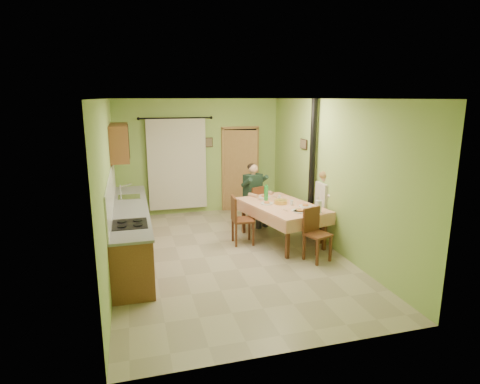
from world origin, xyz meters
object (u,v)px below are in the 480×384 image
object	(u,v)px
stove_flue	(311,188)
man_right	(326,198)
chair_far	(254,214)
chair_near	(317,245)
chair_left	(242,229)
chair_right	(325,226)
dining_table	(282,223)
man_far	(254,188)

from	to	relation	value
stove_flue	man_right	bearing A→B (deg)	-62.00
chair_far	man_right	world-z (taller)	man_right
man_right	stove_flue	size ratio (longest dim) A/B	0.50
man_right	chair_near	bearing A→B (deg)	144.04
chair_near	chair_left	distance (m)	1.56
chair_left	chair_near	bearing A→B (deg)	45.06
chair_near	chair_right	distance (m)	1.13
dining_table	chair_far	bearing A→B (deg)	89.93
dining_table	chair_near	size ratio (longest dim) A/B	2.22
chair_far	man_far	size ratio (longest dim) A/B	0.67
chair_far	stove_flue	bearing A→B (deg)	-68.19
dining_table	chair_far	distance (m)	1.09
chair_right	chair_left	bearing A→B (deg)	80.11
stove_flue	man_far	bearing A→B (deg)	136.02
dining_table	chair_far	world-z (taller)	chair_far
chair_far	man_right	bearing A→B (deg)	-72.19
chair_left	man_far	distance (m)	1.28
chair_right	man_far	bearing A→B (deg)	40.56
dining_table	man_far	bearing A→B (deg)	90.05
dining_table	chair_near	xyz separation A→B (m)	(0.24, -1.09, -0.09)
dining_table	chair_near	world-z (taller)	chair_near
man_far	chair_right	bearing A→B (deg)	-71.96
dining_table	chair_right	bearing A→B (deg)	-24.12
chair_near	chair_right	size ratio (longest dim) A/B	0.97
chair_near	man_far	xyz separation A→B (m)	(-0.49, 2.16, 0.59)
man_right	stove_flue	xyz separation A→B (m)	(-0.17, 0.33, 0.15)
chair_far	chair_left	world-z (taller)	chair_left
chair_left	stove_flue	xyz separation A→B (m)	(1.49, 0.09, 0.73)
man_far	man_right	distance (m)	1.67
chair_far	man_far	xyz separation A→B (m)	(-0.01, 0.01, 0.59)
man_far	chair_near	bearing A→B (deg)	-101.59
chair_near	chair_left	size ratio (longest dim) A/B	0.98
dining_table	chair_right	size ratio (longest dim) A/B	2.14
man_far	man_right	world-z (taller)	same
man_far	stove_flue	xyz separation A→B (m)	(0.95, -0.91, 0.15)
dining_table	stove_flue	distance (m)	0.96
man_right	chair_far	bearing A→B (deg)	40.33
dining_table	man_right	distance (m)	1.01
chair_far	stove_flue	world-z (taller)	stove_flue
dining_table	man_far	distance (m)	1.21
chair_right	chair_left	size ratio (longest dim) A/B	1.01
chair_right	stove_flue	world-z (taller)	stove_flue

